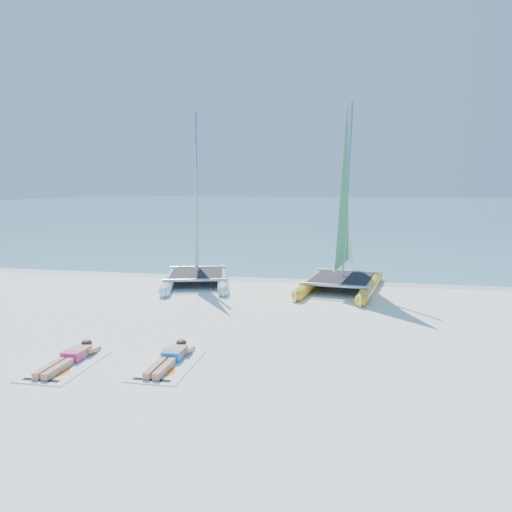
{
  "coord_description": "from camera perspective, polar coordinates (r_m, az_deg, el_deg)",
  "views": [
    {
      "loc": [
        3.37,
        -12.48,
        3.48
      ],
      "look_at": [
        0.65,
        1.2,
        1.45
      ],
      "focal_mm": 35.0,
      "sensor_mm": 36.0,
      "label": 1
    }
  ],
  "objects": [
    {
      "name": "ground",
      "position": [
        13.39,
        -3.75,
        -6.81
      ],
      "size": [
        140.0,
        140.0,
        0.0
      ],
      "primitive_type": "plane",
      "color": "white",
      "rests_on": "ground"
    },
    {
      "name": "sunbather_a",
      "position": [
        10.59,
        -20.46,
        -10.76
      ],
      "size": [
        0.37,
        1.73,
        0.26
      ],
      "color": "tan",
      "rests_on": "towel_a"
    },
    {
      "name": "towel_a",
      "position": [
        10.48,
        -20.99,
        -11.63
      ],
      "size": [
        1.0,
        1.85,
        0.02
      ],
      "primitive_type": "cube",
      "color": "white",
      "rests_on": "ground"
    },
    {
      "name": "wet_sand_strip",
      "position": [
        18.62,
        0.63,
        -2.49
      ],
      "size": [
        140.0,
        1.4,
        0.01
      ],
      "primitive_type": "cube",
      "color": "silver",
      "rests_on": "ground"
    },
    {
      "name": "towel_b",
      "position": [
        9.97,
        -10.12,
        -12.22
      ],
      "size": [
        1.0,
        1.85,
        0.02
      ],
      "primitive_type": "cube",
      "color": "white",
      "rests_on": "ground"
    },
    {
      "name": "sunbather_b",
      "position": [
        10.1,
        -9.73,
        -11.28
      ],
      "size": [
        0.37,
        1.73,
        0.26
      ],
      "color": "tan",
      "rests_on": "towel_b"
    },
    {
      "name": "catamaran_yellow",
      "position": [
        16.94,
        10.15,
        3.22
      ],
      "size": [
        2.92,
        5.17,
        6.43
      ],
      "rotation": [
        0.0,
        0.0,
        -0.15
      ],
      "color": "yellow",
      "rests_on": "ground"
    },
    {
      "name": "sea",
      "position": [
        75.64,
        8.74,
        5.54
      ],
      "size": [
        140.0,
        115.0,
        0.01
      ],
      "primitive_type": "cube",
      "color": "#72BEB8",
      "rests_on": "ground"
    },
    {
      "name": "catamaran_blue",
      "position": [
        17.42,
        -6.87,
        2.84
      ],
      "size": [
        3.29,
        4.95,
        6.19
      ],
      "rotation": [
        0.0,
        0.0,
        0.27
      ],
      "color": "#BEE3FA",
      "rests_on": "ground"
    }
  ]
}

